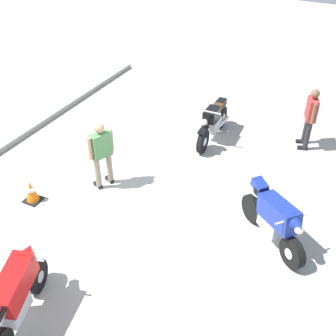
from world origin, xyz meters
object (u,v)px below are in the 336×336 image
Objects in this scene: motorcycle_black_cruiser at (213,122)px; person_in_green_shirt at (102,151)px; motorcycle_blue_sportbike at (274,218)px; traffic_cone at (31,191)px; person_in_red_shirt at (310,115)px; motorcycle_red_sportbike at (14,297)px.

motorcycle_black_cruiser is 3.44m from person_in_green_shirt.
traffic_cone is at bearing -125.29° from motorcycle_blue_sportbike.
motorcycle_blue_sportbike is 3.86m from person_in_red_shirt.
traffic_cone is (-1.19, 5.07, -0.33)m from motorcycle_blue_sportbike.
person_in_green_shirt is at bearing 25.61° from person_in_red_shirt.
motorcycle_red_sportbike is at bearing -7.13° from motorcycle_black_cruiser.
motorcycle_blue_sportbike is 0.96× the size of person_in_green_shirt.
motorcycle_red_sportbike is 1.21× the size of motorcycle_blue_sportbike.
person_in_red_shirt is at bearing 133.68° from motorcycle_blue_sportbike.
person_in_red_shirt is at bearing -112.45° from person_in_green_shirt.
motorcycle_black_cruiser is 6.75m from motorcycle_red_sportbike.
motorcycle_blue_sportbike reaches higher than traffic_cone.
motorcycle_red_sportbike is 3.62× the size of traffic_cone.
motorcycle_red_sportbike is 3.12m from traffic_cone.
person_in_green_shirt reaches higher than motorcycle_black_cruiser.
motorcycle_blue_sportbike is at bearing -57.94° from motorcycle_red_sportbike.
motorcycle_red_sportbike is 1.17× the size of person_in_red_shirt.
traffic_cone is (-5.03, 4.93, -0.67)m from person_in_red_shirt.
traffic_cone is at bearing 26.08° from person_in_red_shirt.
person_in_green_shirt reaches higher than person_in_red_shirt.
motorcycle_red_sportbike reaches higher than motorcycle_black_cruiser.
person_in_red_shirt is at bearing -38.87° from motorcycle_red_sportbike.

